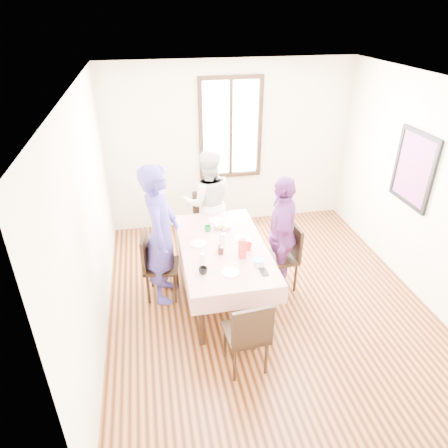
# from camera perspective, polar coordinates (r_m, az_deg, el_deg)

# --- Properties ---
(ground) EXTENTS (4.50, 4.50, 0.00)m
(ground) POSITION_cam_1_polar(r_m,az_deg,el_deg) (5.39, 5.83, -10.51)
(ground) COLOR black
(ground) RESTS_ON ground
(back_wall) EXTENTS (4.00, 0.00, 4.00)m
(back_wall) POSITION_cam_1_polar(r_m,az_deg,el_deg) (6.67, 0.88, 10.92)
(back_wall) COLOR beige
(back_wall) RESTS_ON ground
(right_wall) EXTENTS (0.00, 4.50, 4.50)m
(right_wall) POSITION_cam_1_polar(r_m,az_deg,el_deg) (5.57, 26.75, 3.98)
(right_wall) COLOR beige
(right_wall) RESTS_ON ground
(window_frame) EXTENTS (1.02, 0.06, 1.62)m
(window_frame) POSITION_cam_1_polar(r_m,az_deg,el_deg) (6.57, 0.94, 13.36)
(window_frame) COLOR black
(window_frame) RESTS_ON back_wall
(window_pane) EXTENTS (0.90, 0.02, 1.50)m
(window_pane) POSITION_cam_1_polar(r_m,az_deg,el_deg) (6.58, 0.92, 13.38)
(window_pane) COLOR white
(window_pane) RESTS_ON back_wall
(art_poster) EXTENTS (0.04, 0.76, 0.96)m
(art_poster) POSITION_cam_1_polar(r_m,az_deg,el_deg) (5.70, 25.33, 7.07)
(art_poster) COLOR red
(art_poster) RESTS_ON right_wall
(dining_table) EXTENTS (0.93, 1.74, 0.75)m
(dining_table) POSITION_cam_1_polar(r_m,az_deg,el_deg) (5.20, -0.11, -6.75)
(dining_table) COLOR black
(dining_table) RESTS_ON ground
(tablecloth) EXTENTS (1.05, 1.86, 0.01)m
(tablecloth) POSITION_cam_1_polar(r_m,az_deg,el_deg) (4.99, -0.11, -3.19)
(tablecloth) COLOR #620B0C
(tablecloth) RESTS_ON dining_table
(chair_left) EXTENTS (0.48, 0.48, 0.91)m
(chair_left) POSITION_cam_1_polar(r_m,az_deg,el_deg) (5.23, -8.82, -5.89)
(chair_left) COLOR black
(chair_left) RESTS_ON ground
(chair_right) EXTENTS (0.45, 0.45, 0.91)m
(chair_right) POSITION_cam_1_polar(r_m,az_deg,el_deg) (5.38, 7.90, -4.73)
(chair_right) COLOR black
(chair_right) RESTS_ON ground
(chair_far) EXTENTS (0.43, 0.43, 0.91)m
(chair_far) POSITION_cam_1_polar(r_m,az_deg,el_deg) (6.16, -2.25, 0.22)
(chair_far) COLOR black
(chair_far) RESTS_ON ground
(chair_near) EXTENTS (0.45, 0.45, 0.91)m
(chair_near) POSITION_cam_1_polar(r_m,az_deg,el_deg) (4.25, 3.10, -15.08)
(chair_near) COLOR black
(chair_near) RESTS_ON ground
(person_left) EXTENTS (0.56, 0.74, 1.83)m
(person_left) POSITION_cam_1_polar(r_m,az_deg,el_deg) (4.98, -8.98, -1.52)
(person_left) COLOR navy
(person_left) RESTS_ON ground
(person_far) EXTENTS (0.80, 0.63, 1.61)m
(person_far) POSITION_cam_1_polar(r_m,az_deg,el_deg) (5.98, -2.28, 3.06)
(person_far) COLOR beige
(person_far) RESTS_ON ground
(person_right) EXTENTS (0.67, 1.02, 1.61)m
(person_right) POSITION_cam_1_polar(r_m,az_deg,el_deg) (5.19, 7.94, -1.53)
(person_right) COLOR #632A6C
(person_right) RESTS_ON ground
(mug_black) EXTENTS (0.10, 0.10, 0.08)m
(mug_black) POSITION_cam_1_polar(r_m,az_deg,el_deg) (4.49, -2.99, -6.59)
(mug_black) COLOR black
(mug_black) RESTS_ON tablecloth
(mug_flag) EXTENTS (0.10, 0.10, 0.09)m
(mug_flag) POSITION_cam_1_polar(r_m,az_deg,el_deg) (4.90, 3.49, -3.22)
(mug_flag) COLOR red
(mug_flag) RESTS_ON tablecloth
(mug_green) EXTENTS (0.09, 0.09, 0.07)m
(mug_green) POSITION_cam_1_polar(r_m,az_deg,el_deg) (5.30, -2.32, -0.62)
(mug_green) COLOR #0C7226
(mug_green) RESTS_ON tablecloth
(serving_bowl) EXTENTS (0.29, 0.29, 0.06)m
(serving_bowl) POSITION_cam_1_polar(r_m,az_deg,el_deg) (5.39, -0.12, -0.15)
(serving_bowl) COLOR white
(serving_bowl) RESTS_ON tablecloth
(juice_carton) EXTENTS (0.08, 0.08, 0.25)m
(juice_carton) POSITION_cam_1_polar(r_m,az_deg,el_deg) (4.71, 2.61, -3.47)
(juice_carton) COLOR red
(juice_carton) RESTS_ON tablecloth
(butter_tub) EXTENTS (0.11, 0.11, 0.05)m
(butter_tub) POSITION_cam_1_polar(r_m,az_deg,el_deg) (4.65, 4.93, -5.49)
(butter_tub) COLOR white
(butter_tub) RESTS_ON tablecloth
(jam_jar) EXTENTS (0.07, 0.07, 0.10)m
(jam_jar) POSITION_cam_1_polar(r_m,az_deg,el_deg) (4.81, -0.46, -3.73)
(jam_jar) COLOR black
(jam_jar) RESTS_ON tablecloth
(drinking_glass) EXTENTS (0.06, 0.06, 0.09)m
(drinking_glass) POSITION_cam_1_polar(r_m,az_deg,el_deg) (4.71, -3.02, -4.66)
(drinking_glass) COLOR silver
(drinking_glass) RESTS_ON tablecloth
(smartphone) EXTENTS (0.08, 0.15, 0.01)m
(smartphone) POSITION_cam_1_polar(r_m,az_deg,el_deg) (4.55, 5.68, -6.77)
(smartphone) COLOR black
(smartphone) RESTS_ON tablecloth
(flower_vase) EXTENTS (0.07, 0.07, 0.14)m
(flower_vase) POSITION_cam_1_polar(r_m,az_deg,el_deg) (5.00, -0.28, -2.08)
(flower_vase) COLOR silver
(flower_vase) RESTS_ON tablecloth
(plate_left) EXTENTS (0.20, 0.20, 0.01)m
(plate_left) POSITION_cam_1_polar(r_m,az_deg,el_deg) (5.03, -3.64, -2.80)
(plate_left) COLOR white
(plate_left) RESTS_ON tablecloth
(plate_right) EXTENTS (0.20, 0.20, 0.01)m
(plate_right) POSITION_cam_1_polar(r_m,az_deg,el_deg) (5.15, 2.68, -2.00)
(plate_right) COLOR white
(plate_right) RESTS_ON tablecloth
(plate_far) EXTENTS (0.20, 0.20, 0.01)m
(plate_far) POSITION_cam_1_polar(r_m,az_deg,el_deg) (5.56, -1.22, 0.52)
(plate_far) COLOR white
(plate_far) RESTS_ON tablecloth
(plate_near) EXTENTS (0.20, 0.20, 0.01)m
(plate_near) POSITION_cam_1_polar(r_m,az_deg,el_deg) (4.51, 0.93, -6.89)
(plate_near) COLOR white
(plate_near) RESTS_ON tablecloth
(butter_lid) EXTENTS (0.12, 0.12, 0.01)m
(butter_lid) POSITION_cam_1_polar(r_m,az_deg,el_deg) (4.63, 4.95, -5.15)
(butter_lid) COLOR blue
(butter_lid) RESTS_ON butter_tub
(flower_bunch) EXTENTS (0.09, 0.09, 0.10)m
(flower_bunch) POSITION_cam_1_polar(r_m,az_deg,el_deg) (4.94, -0.28, -0.87)
(flower_bunch) COLOR yellow
(flower_bunch) RESTS_ON flower_vase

